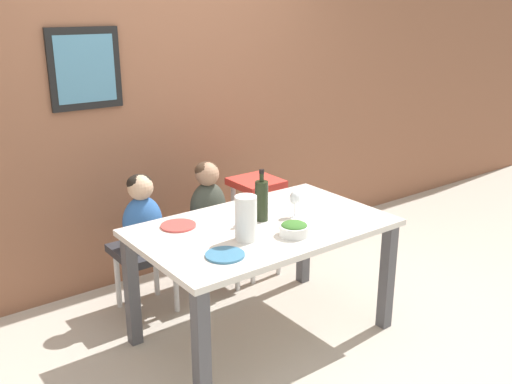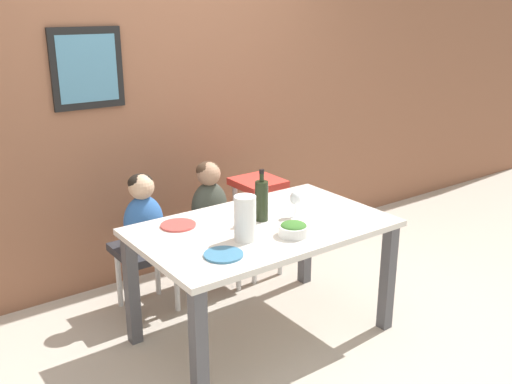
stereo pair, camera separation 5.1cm
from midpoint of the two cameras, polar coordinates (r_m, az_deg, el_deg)
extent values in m
plane|color=#BCB2A3|center=(3.62, 0.24, -13.96)|extent=(14.00, 14.00, 0.00)
cube|color=#8E5B42|center=(4.12, -10.00, 9.92)|extent=(10.00, 0.06, 2.70)
cube|color=black|center=(3.85, -17.10, 11.69)|extent=(0.47, 0.02, 0.51)
cube|color=teal|center=(3.83, -17.03, 11.68)|extent=(0.38, 0.00, 0.42)
cube|color=silver|center=(3.30, 0.25, -3.55)|extent=(1.45, 0.89, 0.03)
cube|color=#4C4C51|center=(2.85, -6.00, -15.65)|extent=(0.07, 0.07, 0.69)
cube|color=#4C4C51|center=(3.61, 12.57, -8.24)|extent=(0.07, 0.07, 0.69)
cube|color=#4C4C51|center=(3.45, -12.74, -9.62)|extent=(0.07, 0.07, 0.69)
cube|color=#4C4C51|center=(4.10, 4.44, -4.54)|extent=(0.07, 0.07, 0.69)
cylinder|color=silver|center=(3.69, -12.27, -10.17)|extent=(0.04, 0.04, 0.40)
cylinder|color=silver|center=(3.80, -8.39, -9.07)|extent=(0.04, 0.04, 0.40)
cylinder|color=silver|center=(3.92, -14.03, -8.52)|extent=(0.04, 0.04, 0.40)
cylinder|color=silver|center=(4.02, -10.34, -7.55)|extent=(0.04, 0.04, 0.40)
cube|color=#2D2D33|center=(3.76, -11.47, -5.77)|extent=(0.37, 0.40, 0.05)
cylinder|color=silver|center=(3.89, -5.68, -8.27)|extent=(0.04, 0.04, 0.40)
cylinder|color=silver|center=(4.02, -2.24, -7.23)|extent=(0.04, 0.04, 0.40)
cylinder|color=silver|center=(4.11, -7.74, -6.84)|extent=(0.04, 0.04, 0.40)
cylinder|color=silver|center=(4.24, -4.42, -5.91)|extent=(0.04, 0.04, 0.40)
cube|color=#2D2D33|center=(3.97, -5.11, -4.12)|extent=(0.37, 0.40, 0.05)
cylinder|color=silver|center=(4.06, -0.68, -4.74)|extent=(0.04, 0.04, 0.69)
cylinder|color=silver|center=(4.19, 1.95, -3.97)|extent=(0.04, 0.04, 0.69)
cylinder|color=silver|center=(4.24, -2.59, -3.73)|extent=(0.04, 0.04, 0.69)
cylinder|color=silver|center=(4.37, -0.01, -3.02)|extent=(0.04, 0.04, 0.69)
cube|color=red|center=(4.09, -0.34, 0.93)|extent=(0.32, 0.34, 0.05)
ellipsoid|color=#3366B2|center=(3.68, -11.66, -2.98)|extent=(0.26, 0.19, 0.34)
sphere|color=#D6AD89|center=(3.61, -11.89, 0.45)|extent=(0.16, 0.16, 0.16)
ellipsoid|color=black|center=(3.61, -11.99, 0.86)|extent=(0.16, 0.15, 0.11)
ellipsoid|color=#3D4238|center=(3.90, -5.19, -1.46)|extent=(0.26, 0.19, 0.34)
sphere|color=tan|center=(3.83, -5.29, 1.81)|extent=(0.16, 0.16, 0.16)
ellipsoid|color=#473323|center=(3.83, -5.37, 2.19)|extent=(0.16, 0.15, 0.11)
cylinder|color=#232D19|center=(3.32, 0.12, -0.91)|extent=(0.08, 0.08, 0.24)
cylinder|color=#232D19|center=(3.27, 0.12, 1.65)|extent=(0.03, 0.03, 0.07)
cylinder|color=black|center=(3.26, 0.12, 2.08)|extent=(0.03, 0.03, 0.02)
cylinder|color=white|center=(3.04, -1.50, -2.65)|extent=(0.12, 0.12, 0.25)
cylinder|color=white|center=(3.42, 3.47, -2.42)|extent=(0.06, 0.06, 0.00)
cylinder|color=white|center=(3.41, 3.48, -1.83)|extent=(0.01, 0.01, 0.07)
ellipsoid|color=white|center=(3.38, 3.50, -0.60)|extent=(0.06, 0.06, 0.08)
cylinder|color=white|center=(3.14, 3.36, -3.84)|extent=(0.17, 0.17, 0.06)
ellipsoid|color=#3D752D|center=(3.13, 3.37, -3.35)|extent=(0.14, 0.14, 0.04)
cylinder|color=teal|center=(2.90, -3.62, -6.29)|extent=(0.20, 0.20, 0.01)
cylinder|color=#D14C47|center=(3.29, -8.22, -3.35)|extent=(0.20, 0.20, 0.01)
camera|label=1|loc=(0.03, -90.44, -0.15)|focal=40.00mm
camera|label=2|loc=(0.03, 89.56, 0.15)|focal=40.00mm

